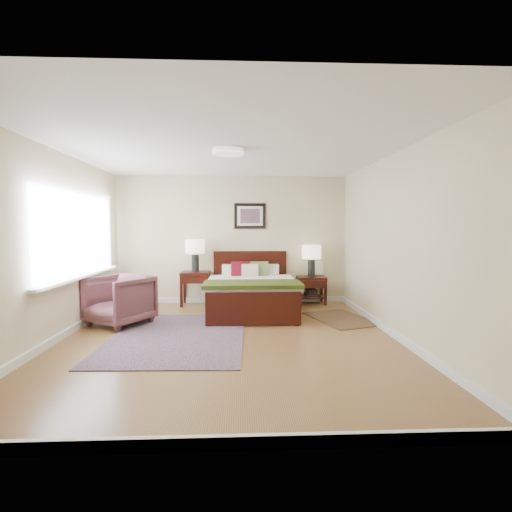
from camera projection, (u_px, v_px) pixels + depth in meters
name	position (u px, v px, depth m)	size (l,w,h in m)	color
floor	(229.00, 339.00, 4.94)	(5.00, 5.00, 0.00)	brown
back_wall	(232.00, 240.00, 7.34)	(4.50, 0.04, 2.50)	beige
front_wall	(217.00, 264.00, 2.36)	(4.50, 0.04, 2.50)	beige
left_wall	(53.00, 246.00, 4.75)	(0.04, 5.00, 2.50)	beige
right_wall	(397.00, 245.00, 4.94)	(0.04, 5.00, 2.50)	beige
ceiling	(228.00, 149.00, 4.75)	(4.50, 5.00, 0.02)	white
window	(80.00, 235.00, 5.44)	(0.11, 2.72, 1.32)	silver
ceil_fixture	(228.00, 151.00, 4.76)	(0.44, 0.44, 0.08)	white
bed	(251.00, 286.00, 6.49)	(1.56, 1.87, 1.01)	black
wall_art	(250.00, 216.00, 7.29)	(0.62, 0.05, 0.50)	black
nightstand_left	(195.00, 278.00, 7.11)	(0.54, 0.49, 0.65)	black
nightstand_right	(311.00, 287.00, 7.23)	(0.54, 0.41, 0.54)	black
lamp_left	(195.00, 249.00, 7.09)	(0.37, 0.37, 0.61)	black
lamp_right	(312.00, 254.00, 7.20)	(0.37, 0.37, 0.61)	black
armchair	(119.00, 300.00, 5.67)	(0.81, 0.83, 0.76)	brown
rug_persian	(179.00, 336.00, 5.08)	(1.77, 2.50, 0.01)	#0D1545
rug_navy	(341.00, 319.00, 6.05)	(0.81, 1.22, 0.01)	black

